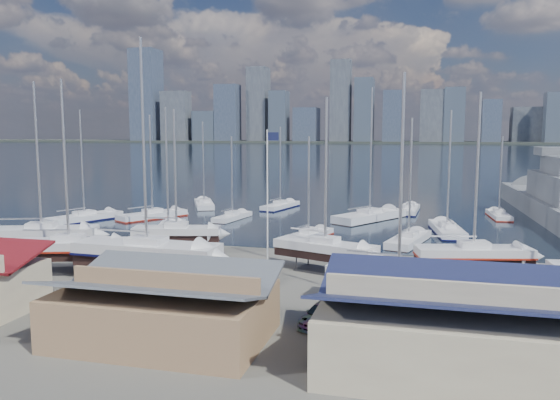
# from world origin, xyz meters

# --- Properties ---
(ground) EXTENTS (1400.00, 1400.00, 0.00)m
(ground) POSITION_xyz_m (0.00, -10.00, 0.00)
(ground) COLOR #605E59
(ground) RESTS_ON ground
(water) EXTENTS (1400.00, 600.00, 0.40)m
(water) POSITION_xyz_m (0.00, 300.00, -0.15)
(water) COLOR #172836
(water) RESTS_ON ground
(far_shore) EXTENTS (1400.00, 80.00, 2.20)m
(far_shore) POSITION_xyz_m (0.00, 560.00, 1.10)
(far_shore) COLOR #2D332D
(far_shore) RESTS_ON ground
(skyline) EXTENTS (639.14, 43.80, 107.69)m
(skyline) POSITION_xyz_m (-7.83, 553.76, 39.09)
(skyline) COLOR #475166
(skyline) RESTS_ON far_shore
(shed_grey) EXTENTS (12.60, 8.40, 4.17)m
(shed_grey) POSITION_xyz_m (0.00, -26.00, 2.15)
(shed_grey) COLOR #8C6B4C
(shed_grey) RESTS_ON ground
(shed_blue) EXTENTS (13.65, 9.45, 4.71)m
(shed_blue) POSITION_xyz_m (16.00, -26.00, 2.42)
(shed_blue) COLOR #BFB293
(shed_blue) RESTS_ON ground
(sailboat_cradle_0) EXTENTS (10.90, 6.35, 16.94)m
(sailboat_cradle_0) POSITION_xyz_m (-21.47, -9.09, 2.12)
(sailboat_cradle_0) COLOR #2D2D33
(sailboat_cradle_0) RESTS_ON ground
(sailboat_cradle_1) EXTENTS (10.69, 5.80, 16.60)m
(sailboat_cradle_1) POSITION_xyz_m (-15.05, -13.81, 2.10)
(sailboat_cradle_1) COLOR #2D2D33
(sailboat_cradle_1) RESTS_ON ground
(sailboat_cradle_2) EXTENTS (9.09, 4.44, 14.43)m
(sailboat_cradle_2) POSITION_xyz_m (-9.44, -4.08, 2.00)
(sailboat_cradle_2) COLOR #2D2D33
(sailboat_cradle_2) RESTS_ON ground
(sailboat_cradle_3) EXTENTS (12.36, 3.76, 19.55)m
(sailboat_cradle_3) POSITION_xyz_m (-7.19, -14.55, 2.26)
(sailboat_cradle_3) COLOR #2D2D33
(sailboat_cradle_3) RESTS_ON ground
(sailboat_cradle_4) EXTENTS (9.53, 5.42, 15.09)m
(sailboat_cradle_4) POSITION_xyz_m (6.55, -8.29, 2.03)
(sailboat_cradle_4) COLOR #2D2D33
(sailboat_cradle_4) RESTS_ON ground
(sailboat_cradle_5) EXTENTS (10.30, 4.38, 16.11)m
(sailboat_cradle_5) POSITION_xyz_m (13.13, -16.51, 2.08)
(sailboat_cradle_5) COLOR #2D2D33
(sailboat_cradle_5) RESTS_ON ground
(sailboat_cradle_6) EXTENTS (9.83, 4.75, 15.36)m
(sailboat_cradle_6) POSITION_xyz_m (18.86, -7.49, 2.04)
(sailboat_cradle_6) COLOR #2D2D33
(sailboat_cradle_6) RESTS_ON ground
(sailboat_moored_0) EXTENTS (6.99, 10.90, 15.85)m
(sailboat_moored_0) POSITION_xyz_m (-29.97, 10.49, 0.31)
(sailboat_moored_0) COLOR black
(sailboat_moored_0) RESTS_ON water
(sailboat_moored_1) EXTENTS (7.55, 10.23, 15.20)m
(sailboat_moored_1) POSITION_xyz_m (-22.03, 14.90, 0.31)
(sailboat_moored_1) COLOR black
(sailboat_moored_1) RESTS_ON water
(sailboat_moored_2) EXTENTS (6.58, 9.77, 14.43)m
(sailboat_moored_2) POSITION_xyz_m (-19.49, 27.78, 0.32)
(sailboat_moored_2) COLOR black
(sailboat_moored_2) RESTS_ON water
(sailboat_moored_3) EXTENTS (5.99, 10.95, 15.78)m
(sailboat_moored_3) POSITION_xyz_m (-14.54, 4.52, 0.31)
(sailboat_moored_3) COLOR black
(sailboat_moored_3) RESTS_ON water
(sailboat_moored_4) EXTENTS (3.48, 8.28, 12.12)m
(sailboat_moored_4) POSITION_xyz_m (-10.78, 16.79, 0.33)
(sailboat_moored_4) COLOR black
(sailboat_moored_4) RESTS_ON water
(sailboat_moored_5) EXTENTS (4.61, 9.44, 13.60)m
(sailboat_moored_5) POSITION_xyz_m (-7.03, 29.23, 0.31)
(sailboat_moored_5) COLOR black
(sailboat_moored_5) RESTS_ON water
(sailboat_moored_6) EXTENTS (4.80, 8.50, 12.25)m
(sailboat_moored_6) POSITION_xyz_m (2.19, 6.07, 0.31)
(sailboat_moored_6) COLOR black
(sailboat_moored_6) RESTS_ON water
(sailboat_moored_7) EXTENTS (9.57, 12.55, 18.98)m
(sailboat_moored_7) POSITION_xyz_m (7.85, 20.84, 0.33)
(sailboat_moored_7) COLOR black
(sailboat_moored_7) RESTS_ON water
(sailboat_moored_8) EXTENTS (3.23, 9.39, 13.80)m
(sailboat_moored_8) POSITION_xyz_m (13.00, 29.85, 0.31)
(sailboat_moored_8) COLOR black
(sailboat_moored_8) RESTS_ON water
(sailboat_moored_9) EXTENTS (4.95, 9.83, 14.30)m
(sailboat_moored_9) POSITION_xyz_m (13.40, 5.91, 0.32)
(sailboat_moored_9) COLOR black
(sailboat_moored_9) RESTS_ON water
(sailboat_moored_10) EXTENTS (4.25, 10.60, 15.41)m
(sailboat_moored_10) POSITION_xyz_m (17.74, 13.21, 0.31)
(sailboat_moored_10) COLOR black
(sailboat_moored_10) RESTS_ON water
(sailboat_moored_11) EXTENTS (2.84, 8.26, 12.13)m
(sailboat_moored_11) POSITION_xyz_m (25.47, 27.72, 0.31)
(sailboat_moored_11) COLOR black
(sailboat_moored_11) RESTS_ON water
(car_a) EXTENTS (2.57, 4.31, 1.38)m
(car_a) POSITION_xyz_m (-5.21, -20.42, 0.69)
(car_a) COLOR gray
(car_a) RESTS_ON ground
(car_b) EXTENTS (4.89, 2.83, 1.52)m
(car_b) POSITION_xyz_m (-0.87, -21.92, 0.76)
(car_b) COLOR gray
(car_b) RESTS_ON ground
(car_c) EXTENTS (2.66, 4.94, 1.32)m
(car_c) POSITION_xyz_m (-3.68, -18.07, 0.66)
(car_c) COLOR gray
(car_c) RESTS_ON ground
(car_d) EXTENTS (2.95, 4.85, 1.31)m
(car_d) POSITION_xyz_m (8.61, -21.22, 0.66)
(car_d) COLOR gray
(car_d) RESTS_ON ground
(flagpole) EXTENTS (1.09, 0.12, 12.40)m
(flagpole) POSITION_xyz_m (1.22, -7.53, 7.16)
(flagpole) COLOR white
(flagpole) RESTS_ON ground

